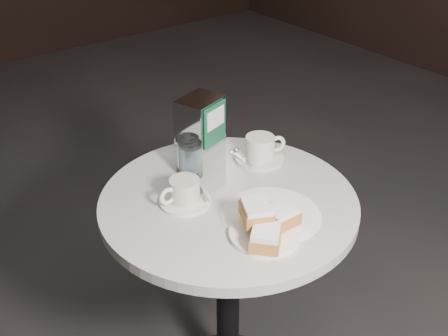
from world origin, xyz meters
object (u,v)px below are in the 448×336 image
(coffee_cup_right, at_px, (260,150))
(water_glass_right, at_px, (188,155))
(cafe_table, at_px, (228,255))
(coffee_cup_left, at_px, (184,193))
(napkin_dispenser, at_px, (201,122))
(water_glass_left, at_px, (191,160))
(beignet_plate, at_px, (266,226))

(coffee_cup_right, bearing_deg, water_glass_right, 177.38)
(cafe_table, relative_size, coffee_cup_left, 5.01)
(coffee_cup_left, xyz_separation_m, coffee_cup_right, (0.31, 0.05, 0.00))
(cafe_table, relative_size, napkin_dispenser, 4.70)
(water_glass_left, bearing_deg, cafe_table, -85.58)
(water_glass_right, relative_size, napkin_dispenser, 0.69)
(coffee_cup_left, bearing_deg, water_glass_left, 49.69)
(beignet_plate, height_order, coffee_cup_right, beignet_plate)
(coffee_cup_left, relative_size, water_glass_right, 1.36)
(napkin_dispenser, bearing_deg, coffee_cup_right, -83.79)
(water_glass_left, xyz_separation_m, napkin_dispenser, (0.13, 0.14, 0.03))
(coffee_cup_left, bearing_deg, napkin_dispenser, 48.56)
(coffee_cup_right, relative_size, water_glass_right, 1.71)
(coffee_cup_right, bearing_deg, beignet_plate, -110.45)
(water_glass_right, height_order, napkin_dispenser, napkin_dispenser)
(coffee_cup_right, height_order, water_glass_left, water_glass_left)
(beignet_plate, xyz_separation_m, water_glass_right, (0.02, 0.37, 0.02))
(beignet_plate, relative_size, water_glass_right, 2.13)
(cafe_table, height_order, coffee_cup_right, coffee_cup_right)
(beignet_plate, relative_size, napkin_dispenser, 1.47)
(beignet_plate, relative_size, water_glass_left, 2.20)
(beignet_plate, bearing_deg, cafe_table, 81.03)
(beignet_plate, distance_m, water_glass_right, 0.37)
(water_glass_left, distance_m, napkin_dispenser, 0.19)
(coffee_cup_right, distance_m, water_glass_left, 0.22)
(coffee_cup_right, height_order, napkin_dispenser, napkin_dispenser)
(beignet_plate, bearing_deg, water_glass_right, 86.21)
(coffee_cup_right, bearing_deg, cafe_table, -134.46)
(beignet_plate, bearing_deg, coffee_cup_right, 51.58)
(beignet_plate, relative_size, coffee_cup_left, 1.57)
(water_glass_left, relative_size, water_glass_right, 0.97)
(water_glass_right, bearing_deg, water_glass_left, -105.71)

